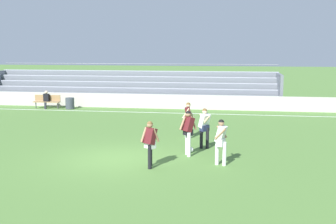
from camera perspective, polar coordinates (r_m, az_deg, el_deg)
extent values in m
plane|color=#517A38|center=(15.83, -6.89, -6.27)|extent=(160.00, 160.00, 0.00)
cube|color=white|center=(26.60, -0.30, -0.11)|extent=(44.00, 0.12, 0.01)
cube|color=#BCB7AD|center=(28.34, 0.30, 1.39)|extent=(48.00, 0.16, 0.95)
cube|color=#9EA3AD|center=(29.93, -5.88, 1.55)|extent=(21.60, 0.36, 0.08)
cube|color=slate|center=(29.77, -5.98, 1.14)|extent=(21.60, 0.04, 0.38)
cube|color=#9EA3AD|center=(30.51, -5.59, 2.40)|extent=(21.60, 0.36, 0.08)
cube|color=slate|center=(30.34, -5.68, 2.00)|extent=(21.60, 0.04, 0.38)
cube|color=#9EA3AD|center=(31.09, -5.30, 3.22)|extent=(21.60, 0.36, 0.08)
cube|color=slate|center=(30.92, -5.39, 2.84)|extent=(21.60, 0.04, 0.38)
cube|color=#9EA3AD|center=(31.68, -5.02, 4.01)|extent=(21.60, 0.36, 0.08)
cube|color=slate|center=(31.51, -5.11, 3.64)|extent=(21.60, 0.04, 0.38)
cube|color=#9EA3AD|center=(32.28, -4.75, 4.77)|extent=(21.60, 0.36, 0.08)
cube|color=slate|center=(32.10, -4.83, 4.41)|extent=(21.60, 0.04, 0.38)
cube|color=#9EA3AD|center=(32.88, -4.50, 5.50)|extent=(21.60, 0.36, 0.08)
cube|color=slate|center=(32.70, -4.57, 5.15)|extent=(21.60, 0.04, 0.38)
cube|color=slate|center=(30.62, 14.69, 2.89)|extent=(0.20, 3.59, 2.26)
cylinder|color=slate|center=(33.10, -4.41, 6.48)|extent=(21.60, 0.06, 0.06)
cube|color=#99754C|center=(29.61, -16.02, 1.32)|extent=(1.80, 0.40, 0.06)
cube|color=#99754C|center=(29.74, -15.89, 1.84)|extent=(1.80, 0.05, 0.40)
cylinder|color=#47474C|center=(29.97, -17.35, 0.91)|extent=(0.07, 0.07, 0.45)
cylinder|color=#47474C|center=(29.32, -14.61, 0.86)|extent=(0.07, 0.07, 0.45)
cylinder|color=#3D424C|center=(29.02, -13.06, 1.14)|extent=(0.58, 0.58, 0.75)
cylinder|color=#2D2D38|center=(29.44, -16.18, 0.83)|extent=(0.16, 0.16, 0.45)
cube|color=black|center=(29.57, -16.04, 1.88)|extent=(0.36, 0.24, 0.52)
sphere|color=beige|center=(29.53, -16.07, 2.58)|extent=(0.21, 0.21, 0.21)
cylinder|color=black|center=(17.26, 5.32, -3.52)|extent=(0.13, 0.13, 0.86)
cylinder|color=black|center=(17.26, 4.50, -3.51)|extent=(0.13, 0.13, 0.86)
cube|color=#232847|center=(17.18, 4.93, -2.17)|extent=(0.40, 0.42, 0.24)
cube|color=white|center=(17.12, 4.94, -1.19)|extent=(0.53, 0.53, 0.60)
cylinder|color=beige|center=(16.93, 5.14, -1.17)|extent=(0.36, 0.33, 0.43)
cylinder|color=beige|center=(17.30, 4.76, -0.96)|extent=(0.36, 0.33, 0.43)
sphere|color=beige|center=(17.06, 4.96, 0.09)|extent=(0.21, 0.21, 0.21)
sphere|color=brown|center=(17.06, 4.96, 0.16)|extent=(0.20, 0.20, 0.20)
cylinder|color=white|center=(15.92, 2.84, -4.40)|extent=(0.13, 0.13, 0.93)
cylinder|color=white|center=(16.24, 2.57, -4.14)|extent=(0.13, 0.13, 0.93)
cube|color=black|center=(15.99, 2.71, -2.71)|extent=(0.41, 0.41, 0.24)
cube|color=#56191E|center=(15.93, 2.72, -1.65)|extent=(0.54, 0.54, 0.60)
cylinder|color=#A87A5B|center=(15.90, 1.98, -1.53)|extent=(0.26, 0.26, 0.50)
cylinder|color=#A87A5B|center=(15.96, 3.46, -1.50)|extent=(0.26, 0.26, 0.50)
sphere|color=#A87A5B|center=(15.87, 2.73, -0.29)|extent=(0.21, 0.21, 0.21)
sphere|color=black|center=(15.87, 2.73, -0.21)|extent=(0.20, 0.20, 0.20)
cylinder|color=white|center=(14.88, 7.60, -5.61)|extent=(0.13, 0.13, 0.83)
cylinder|color=white|center=(14.96, 6.61, -5.51)|extent=(0.13, 0.13, 0.83)
cube|color=white|center=(14.83, 7.13, -4.07)|extent=(0.32, 0.41, 0.24)
cube|color=white|center=(14.76, 7.15, -2.94)|extent=(0.46, 0.47, 0.60)
cylinder|color=#A87A5B|center=(14.56, 7.05, -2.94)|extent=(0.41, 0.20, 0.43)
cylinder|color=#A87A5B|center=(14.95, 7.26, -2.65)|extent=(0.41, 0.20, 0.43)
sphere|color=#A87A5B|center=(14.69, 7.18, -1.47)|extent=(0.21, 0.21, 0.21)
sphere|color=black|center=(14.69, 7.18, -1.39)|extent=(0.20, 0.20, 0.20)
cylinder|color=white|center=(19.33, 2.48, -2.21)|extent=(0.13, 0.13, 0.84)
cylinder|color=white|center=(19.15, 2.96, -2.32)|extent=(0.13, 0.13, 0.84)
cube|color=black|center=(19.17, 2.73, -1.10)|extent=(0.25, 0.38, 0.24)
cube|color=#56191E|center=(19.12, 2.73, -0.21)|extent=(0.35, 0.41, 0.59)
cylinder|color=beige|center=(19.28, 3.04, -0.03)|extent=(0.34, 0.11, 0.49)
cylinder|color=beige|center=(18.95, 2.42, -0.17)|extent=(0.34, 0.11, 0.49)
sphere|color=beige|center=(19.07, 2.74, 0.93)|extent=(0.21, 0.21, 0.21)
sphere|color=brown|center=(19.06, 2.74, 0.99)|extent=(0.20, 0.20, 0.20)
cylinder|color=black|center=(14.36, -2.47, -6.08)|extent=(0.13, 0.13, 0.82)
cylinder|color=black|center=(14.69, -2.38, -5.74)|extent=(0.13, 0.13, 0.82)
cube|color=white|center=(14.43, -2.44, -4.40)|extent=(0.42, 0.38, 0.24)
cube|color=#56191E|center=(14.37, -2.44, -3.24)|extent=(0.52, 0.52, 0.60)
cylinder|color=#A87A5B|center=(14.40, -3.28, -3.07)|extent=(0.22, 0.28, 0.50)
cylinder|color=#A87A5B|center=(14.33, -1.61, -3.11)|extent=(0.22, 0.28, 0.50)
sphere|color=#A87A5B|center=(14.29, -2.45, -1.73)|extent=(0.21, 0.21, 0.21)
sphere|color=brown|center=(14.29, -2.45, -1.65)|extent=(0.20, 0.20, 0.20)
sphere|color=white|center=(16.65, 3.08, -5.09)|extent=(0.22, 0.22, 0.22)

